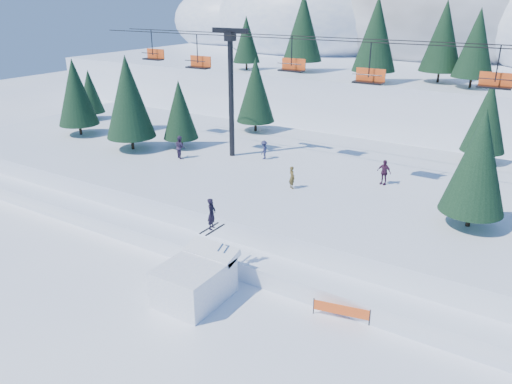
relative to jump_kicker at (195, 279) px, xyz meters
The scene contains 10 objects.
ground 2.72m from the jump_kicker, 75.22° to the right, with size 160.00×160.00×0.00m, color white.
mid_shelf 15.63m from the jump_kicker, 87.69° to the left, with size 70.00×22.00×2.50m, color white.
berm 5.68m from the jump_kicker, 83.59° to the left, with size 70.00×6.00×1.10m, color white.
mountain_ridge 71.60m from the jump_kicker, 93.59° to the left, with size 119.00×60.48×26.46m.
jump_kicker is the anchor object (origin of this frame).
chairlift 17.76m from the jump_kicker, 83.16° to the left, with size 46.00×3.21×10.28m.
conifer_stand 17.65m from the jump_kicker, 75.69° to the left, with size 62.86×17.00×8.50m.
distant_skiers 15.36m from the jump_kicker, 94.40° to the left, with size 29.80×9.30×1.88m.
banner_near 7.69m from the jump_kicker, 17.68° to the left, with size 2.80×0.62×0.90m.
banner_far 12.45m from the jump_kicker, 15.93° to the left, with size 2.76×0.80×0.90m.
Camera 1 is at (14.15, -15.20, 15.00)m, focal length 35.00 mm.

